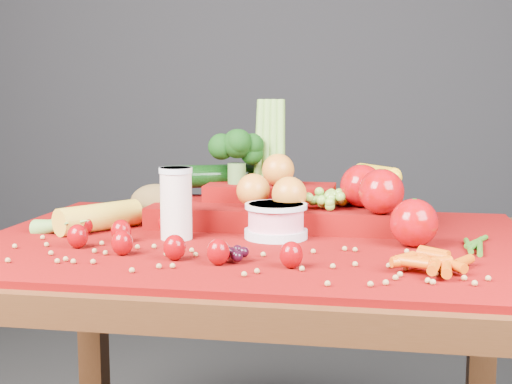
% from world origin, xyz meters
% --- Properties ---
extents(table, '(1.10, 0.80, 0.75)m').
position_xyz_m(table, '(0.00, 0.00, 0.66)').
color(table, '#3B1E0D').
rests_on(table, ground).
extents(red_cloth, '(1.05, 0.75, 0.01)m').
position_xyz_m(red_cloth, '(0.00, 0.00, 0.76)').
color(red_cloth, '#670306').
rests_on(red_cloth, table).
extents(milk_glass, '(0.06, 0.06, 0.14)m').
position_xyz_m(milk_glass, '(-0.15, -0.03, 0.84)').
color(milk_glass, beige).
rests_on(milk_glass, red_cloth).
extents(yogurt_bowl, '(0.12, 0.12, 0.07)m').
position_xyz_m(yogurt_bowl, '(0.04, 0.01, 0.80)').
color(yogurt_bowl, silver).
rests_on(yogurt_bowl, red_cloth).
extents(strawberry_scatter, '(0.48, 0.28, 0.05)m').
position_xyz_m(strawberry_scatter, '(-0.16, -0.13, 0.79)').
color(strawberry_scatter, '#830500').
rests_on(strawberry_scatter, red_cloth).
extents(dark_grape_cluster, '(0.06, 0.05, 0.03)m').
position_xyz_m(dark_grape_cluster, '(0.00, -0.19, 0.78)').
color(dark_grape_cluster, black).
rests_on(dark_grape_cluster, red_cloth).
extents(soybean_scatter, '(0.84, 0.24, 0.01)m').
position_xyz_m(soybean_scatter, '(0.00, -0.20, 0.77)').
color(soybean_scatter, '#A57F47').
rests_on(soybean_scatter, red_cloth).
extents(corn_ear, '(0.26, 0.27, 0.06)m').
position_xyz_m(corn_ear, '(-0.36, -0.01, 0.78)').
color(corn_ear, gold).
rests_on(corn_ear, red_cloth).
extents(potato, '(0.12, 0.08, 0.08)m').
position_xyz_m(potato, '(-0.25, 0.16, 0.80)').
color(potato, brown).
rests_on(potato, red_cloth).
extents(baby_carrot_pile, '(0.18, 0.17, 0.03)m').
position_xyz_m(baby_carrot_pile, '(0.32, -0.20, 0.78)').
color(baby_carrot_pile, '#BE4506').
rests_on(baby_carrot_pile, red_cloth).
extents(green_bean_pile, '(0.14, 0.12, 0.01)m').
position_xyz_m(green_bean_pile, '(0.40, -0.01, 0.77)').
color(green_bean_pile, '#2E6216').
rests_on(green_bean_pile, red_cloth).
extents(produce_mound, '(0.59, 0.37, 0.27)m').
position_xyz_m(produce_mound, '(0.06, 0.15, 0.82)').
color(produce_mound, '#670306').
rests_on(produce_mound, red_cloth).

